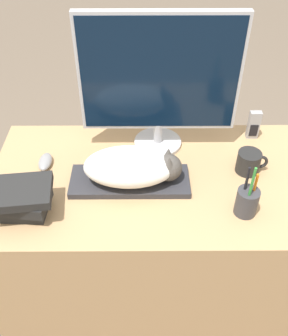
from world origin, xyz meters
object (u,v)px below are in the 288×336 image
(coffee_mug, at_px, (249,162))
(pen_cup, at_px, (247,201))
(monitor, at_px, (160,79))
(keyboard, at_px, (130,181))
(phone, at_px, (254,125))
(computer_mouse, at_px, (45,162))
(book_stack, at_px, (21,199))
(cat, at_px, (134,166))

(coffee_mug, relative_size, pen_cup, 0.55)
(monitor, height_order, pen_cup, monitor)
(keyboard, relative_size, pen_cup, 2.02)
(phone, bearing_deg, computer_mouse, -168.13)
(keyboard, relative_size, book_stack, 1.96)
(coffee_mug, bearing_deg, computer_mouse, 177.18)
(keyboard, bearing_deg, computer_mouse, 161.96)
(computer_mouse, distance_m, book_stack, 0.26)
(monitor, xyz_separation_m, computer_mouse, (-0.44, -0.13, -0.29))
(cat, xyz_separation_m, monitor, (0.09, 0.24, 0.22))
(keyboard, height_order, computer_mouse, computer_mouse)
(keyboard, height_order, pen_cup, pen_cup)
(cat, height_order, phone, cat)
(pen_cup, bearing_deg, monitor, 126.90)
(cat, height_order, monitor, monitor)
(pen_cup, bearing_deg, cat, 159.09)
(keyboard, relative_size, phone, 3.51)
(book_stack, bearing_deg, phone, 26.04)
(pen_cup, bearing_deg, book_stack, 179.62)
(cat, bearing_deg, monitor, 68.37)
(cat, relative_size, coffee_mug, 2.96)
(computer_mouse, bearing_deg, pen_cup, -19.15)
(monitor, relative_size, coffee_mug, 5.00)
(cat, xyz_separation_m, book_stack, (-0.38, -0.14, -0.02))
(pen_cup, bearing_deg, computer_mouse, 160.85)
(cat, xyz_separation_m, pen_cup, (0.38, -0.15, -0.03))
(cat, distance_m, book_stack, 0.40)
(computer_mouse, height_order, pen_cup, pen_cup)
(coffee_mug, bearing_deg, monitor, 153.88)
(book_stack, bearing_deg, coffee_mug, 14.50)
(pen_cup, bearing_deg, phone, 75.14)
(pen_cup, height_order, phone, pen_cup)
(phone, relative_size, book_stack, 0.56)
(coffee_mug, relative_size, book_stack, 0.53)
(coffee_mug, bearing_deg, phone, 74.29)
(phone, bearing_deg, keyboard, -150.84)
(keyboard, relative_size, cat, 1.24)
(monitor, xyz_separation_m, pen_cup, (0.29, -0.38, -0.25))
(monitor, xyz_separation_m, coffee_mug, (0.34, -0.17, -0.26))
(cat, relative_size, computer_mouse, 3.45)
(keyboard, height_order, phone, phone)
(computer_mouse, height_order, coffee_mug, coffee_mug)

